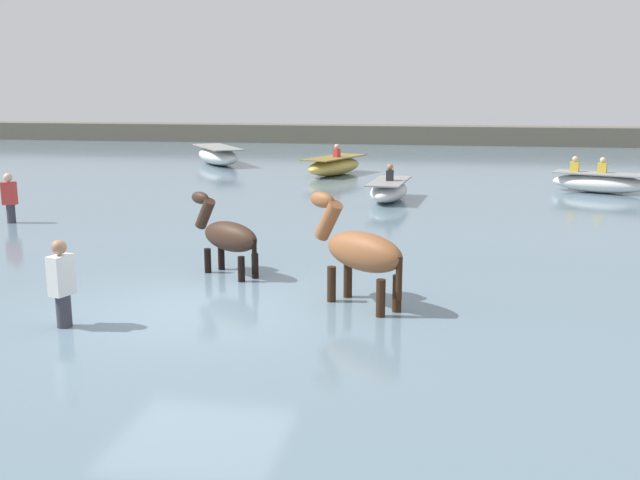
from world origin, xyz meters
The scene contains 11 objects.
ground_plane centered at (0.00, 0.00, 0.00)m, with size 120.00×120.00×0.00m, color #756B56.
water_surface centered at (0.00, 10.00, 0.22)m, with size 90.00×90.00×0.43m, color slate.
horse_lead_dark_bay centered at (-0.14, 2.02, 1.07)m, with size 1.55×1.14×1.81m.
horse_trailing_chestnut centered at (2.32, 0.64, 1.21)m, with size 1.69×1.40×2.04m.
boat_mid_channel centered at (8.17, 13.81, 0.75)m, with size 3.07×2.01×1.09m.
boat_far_inshore centered at (-0.72, 17.00, 0.78)m, with size 2.22×3.52×1.16m.
boat_near_starboard centered at (1.85, 11.00, 0.73)m, with size 1.20×2.71×1.06m.
boat_distant_west centered at (-6.28, 19.99, 0.81)m, with size 3.35×4.14×0.76m.
person_onlooker_right centered at (-6.76, 5.82, 0.87)m, with size 0.36×0.27×1.63m.
person_wading_mid centered at (-1.46, -1.05, 0.87)m, with size 0.28×0.36×1.63m.
far_shoreline centered at (0.00, 33.77, 0.75)m, with size 80.00×2.40×1.50m, color #605B4C.
Camera 1 is at (3.57, -9.46, 3.55)m, focal length 40.13 mm.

